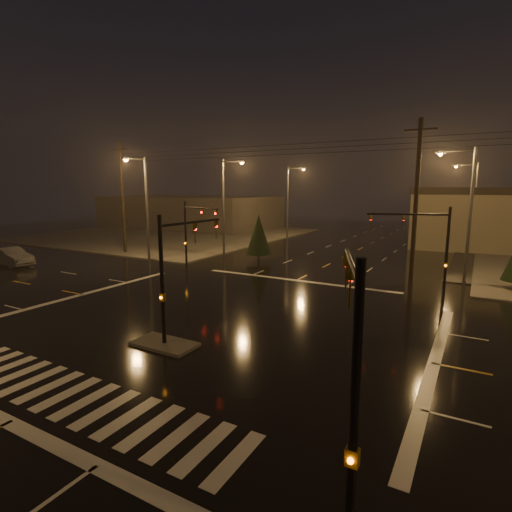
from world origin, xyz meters
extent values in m
plane|color=black|center=(0.00, 0.00, 0.00)|extent=(140.00, 140.00, 0.00)
cube|color=#4B4943|center=(-30.00, 30.00, 0.06)|extent=(36.00, 36.00, 0.12)
cube|color=#4B4943|center=(0.00, -4.00, 0.07)|extent=(3.00, 1.60, 0.15)
cube|color=beige|center=(0.00, -9.00, 0.01)|extent=(15.00, 2.60, 0.01)
cube|color=beige|center=(0.00, -11.00, 0.01)|extent=(16.00, 0.50, 0.01)
cube|color=beige|center=(0.00, 11.00, 0.01)|extent=(16.00, 0.50, 0.01)
cube|color=#3F3A37|center=(-35.00, 42.00, 2.80)|extent=(30.00, 18.00, 5.60)
cylinder|color=black|center=(0.00, -4.00, 3.00)|extent=(0.18, 0.18, 6.00)
cylinder|color=black|center=(0.00, -1.75, 5.50)|extent=(0.12, 4.50, 0.12)
imported|color=#594707|center=(0.00, 0.27, 5.45)|extent=(0.16, 0.20, 1.00)
cube|color=#594707|center=(0.00, -4.00, 2.30)|extent=(0.25, 0.18, 0.35)
cylinder|color=black|center=(10.50, 10.50, 3.00)|extent=(0.18, 0.18, 6.00)
cylinder|color=black|center=(8.15, 9.64, 5.50)|extent=(4.74, 1.82, 0.12)
imported|color=#594707|center=(6.04, 8.88, 5.45)|extent=(0.24, 0.22, 1.00)
cube|color=#594707|center=(10.50, 10.50, 2.30)|extent=(0.25, 0.18, 0.35)
cylinder|color=black|center=(-10.50, 10.50, 3.00)|extent=(0.18, 0.18, 6.00)
cylinder|color=black|center=(-8.15, 9.64, 5.50)|extent=(4.74, 1.82, 0.12)
imported|color=#594707|center=(-6.04, 8.88, 5.45)|extent=(0.24, 0.22, 1.00)
cube|color=#594707|center=(-10.50, 10.50, 2.30)|extent=(0.25, 0.18, 0.35)
cylinder|color=black|center=(10.50, -10.50, 3.00)|extent=(0.18, 0.18, 6.00)
cylinder|color=black|center=(9.82, -8.62, 5.50)|extent=(1.48, 3.80, 0.12)
imported|color=#594707|center=(9.20, -6.93, 5.45)|extent=(0.22, 0.24, 1.00)
cube|color=#594707|center=(10.50, -10.50, 2.30)|extent=(0.25, 0.18, 0.35)
cylinder|color=#38383A|center=(-11.50, 18.00, 5.00)|extent=(0.24, 0.24, 10.00)
cylinder|color=#38383A|center=(-10.30, 18.00, 9.80)|extent=(2.40, 0.14, 0.14)
cube|color=#38383A|center=(-9.20, 18.00, 9.75)|extent=(0.70, 0.30, 0.18)
sphere|color=orange|center=(-9.20, 18.00, 9.62)|extent=(0.32, 0.32, 0.32)
cylinder|color=#38383A|center=(-11.50, 34.00, 5.00)|extent=(0.24, 0.24, 10.00)
cylinder|color=#38383A|center=(-10.30, 34.00, 9.80)|extent=(2.40, 0.14, 0.14)
cube|color=#38383A|center=(-9.20, 34.00, 9.75)|extent=(0.70, 0.30, 0.18)
sphere|color=orange|center=(-9.20, 34.00, 9.62)|extent=(0.32, 0.32, 0.32)
cylinder|color=#38383A|center=(11.50, 16.00, 5.00)|extent=(0.24, 0.24, 10.00)
cylinder|color=#38383A|center=(10.30, 16.00, 9.80)|extent=(2.40, 0.14, 0.14)
cube|color=#38383A|center=(9.20, 16.00, 9.75)|extent=(0.70, 0.30, 0.18)
sphere|color=orange|center=(9.20, 16.00, 9.62)|extent=(0.32, 0.32, 0.32)
cylinder|color=#38383A|center=(11.50, 36.00, 5.00)|extent=(0.24, 0.24, 10.00)
cylinder|color=#38383A|center=(10.30, 36.00, 9.80)|extent=(2.40, 0.14, 0.14)
cube|color=#38383A|center=(9.20, 36.00, 9.75)|extent=(0.70, 0.30, 0.18)
sphere|color=orange|center=(9.20, 36.00, 9.62)|extent=(0.32, 0.32, 0.32)
cylinder|color=#38383A|center=(-16.00, 11.50, 5.00)|extent=(0.24, 0.24, 10.00)
cylinder|color=#38383A|center=(-16.00, 10.30, 9.80)|extent=(0.14, 2.40, 0.14)
cube|color=#38383A|center=(-16.00, 9.20, 9.75)|extent=(0.30, 0.70, 0.18)
sphere|color=orange|center=(-16.00, 9.20, 9.62)|extent=(0.32, 0.32, 0.32)
cylinder|color=black|center=(-22.00, 14.00, 6.00)|extent=(0.32, 0.32, 12.00)
cube|color=black|center=(-22.00, 14.00, 11.20)|extent=(2.20, 0.12, 0.12)
cylinder|color=black|center=(8.00, 14.00, 6.00)|extent=(0.32, 0.32, 12.00)
cube|color=black|center=(8.00, 14.00, 11.20)|extent=(2.20, 0.12, 0.12)
cylinder|color=black|center=(-6.61, 16.83, 0.35)|extent=(0.18, 0.18, 0.70)
cone|color=black|center=(-6.61, 16.83, 2.65)|extent=(2.49, 2.49, 3.90)
imported|color=#525359|center=(-25.60, 3.54, 0.85)|extent=(5.25, 2.02, 1.71)
camera|label=1|loc=(12.18, -17.07, 7.15)|focal=28.00mm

